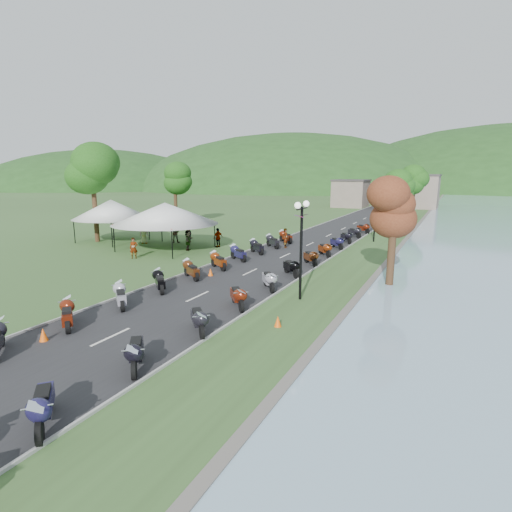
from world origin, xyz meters
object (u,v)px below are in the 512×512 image
at_px(pedestrian_a, 134,259).
at_px(pedestrian_c, 189,242).
at_px(vendor_tent_main, 166,226).
at_px(pedestrian_b, 175,243).

distance_m(pedestrian_a, pedestrian_c, 7.99).
distance_m(vendor_tent_main, pedestrian_a, 4.67).
height_order(vendor_tent_main, pedestrian_a, vendor_tent_main).
distance_m(vendor_tent_main, pedestrian_b, 3.90).
xyz_separation_m(pedestrian_a, pedestrian_b, (-1.72, 7.23, 0.00)).
distance_m(pedestrian_a, pedestrian_b, 7.43).
distance_m(vendor_tent_main, pedestrian_c, 4.26).
bearing_deg(vendor_tent_main, pedestrian_b, 115.59).
xyz_separation_m(pedestrian_a, pedestrian_c, (-0.64, 7.96, 0.00)).
height_order(vendor_tent_main, pedestrian_c, vendor_tent_main).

